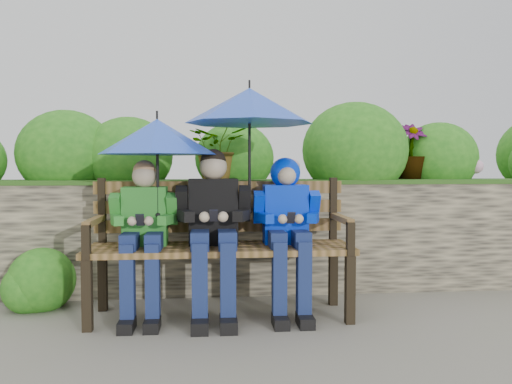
{
  "coord_description": "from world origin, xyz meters",
  "views": [
    {
      "loc": [
        -0.35,
        -3.79,
        1.15
      ],
      "look_at": [
        0.0,
        0.1,
        0.95
      ],
      "focal_mm": 35.0,
      "sensor_mm": 36.0,
      "label": 1
    }
  ],
  "objects": [
    {
      "name": "umbrella_left",
      "position": [
        -0.75,
        -0.01,
        1.37
      ],
      "size": [
        0.88,
        0.88,
        0.8
      ],
      "color": "blue",
      "rests_on": "ground"
    },
    {
      "name": "boy_middle",
      "position": [
        -0.33,
        -0.03,
        0.72
      ],
      "size": [
        0.56,
        0.65,
        1.29
      ],
      "color": "black",
      "rests_on": "ground"
    },
    {
      "name": "park_bench",
      "position": [
        -0.28,
        0.07,
        0.6
      ],
      "size": [
        2.01,
        0.59,
        1.06
      ],
      "color": "black",
      "rests_on": "ground"
    },
    {
      "name": "garden_backdrop",
      "position": [
        -0.04,
        1.59,
        0.63
      ],
      "size": [
        8.0,
        2.87,
        1.8
      ],
      "color": "#37342C",
      "rests_on": "ground"
    },
    {
      "name": "ground",
      "position": [
        0.0,
        0.0,
        0.0
      ],
      "size": [
        60.0,
        60.0,
        0.0
      ],
      "primitive_type": "plane",
      "color": "slate",
      "rests_on": "ground"
    },
    {
      "name": "umbrella_right",
      "position": [
        -0.06,
        0.04,
        1.61
      ],
      "size": [
        0.99,
        0.99,
        1.03
      ],
      "color": "blue",
      "rests_on": "ground"
    },
    {
      "name": "boy_right",
      "position": [
        0.23,
        -0.01,
        0.74
      ],
      "size": [
        0.51,
        0.62,
        1.22
      ],
      "color": "#0045CD",
      "rests_on": "ground"
    },
    {
      "name": "boy_left",
      "position": [
        -0.86,
        -0.03,
        0.69
      ],
      "size": [
        0.5,
        0.58,
        1.2
      ],
      "color": "#248B21",
      "rests_on": "ground"
    }
  ]
}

